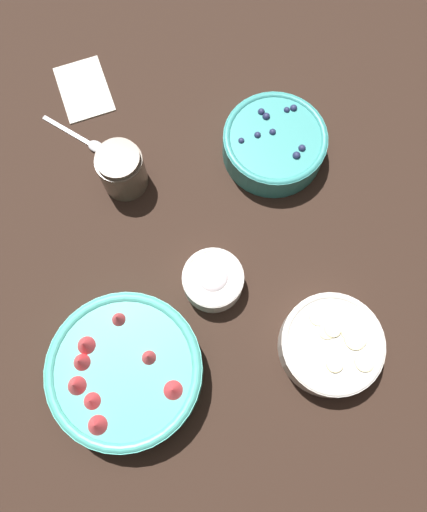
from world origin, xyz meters
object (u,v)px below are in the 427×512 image
Objects in this scene: bowl_blueberries at (274,143)px; bowl_strawberries at (125,371)px; bowl_cream at (213,280)px; bowl_bananas at (331,345)px; jar_chocolate at (122,171)px.

bowl_strawberries is at bearing 147.20° from bowl_blueberries.
bowl_blueberries reaches higher than bowl_cream.
bowl_bananas and bowl_cream have the same top height.
bowl_strawberries is 2.63× the size of jar_chocolate.
bowl_bananas is at bearing -132.02° from jar_chocolate.
bowl_strawberries is 1.47× the size of bowl_bananas.
bowl_blueberries is 1.13× the size of bowl_bananas.
bowl_cream is 0.25m from jar_chocolate.
jar_chocolate is at bearing 47.98° from bowl_bananas.
bowl_cream is at bearing 59.19° from bowl_bananas.
bowl_blueberries is at bearing -32.80° from bowl_strawberries.
bowl_cream is (0.14, -0.14, -0.01)m from bowl_strawberries.
bowl_bananas is at bearing -83.90° from bowl_strawberries.
bowl_strawberries is 1.30× the size of bowl_blueberries.
bowl_strawberries reaches higher than bowl_bananas.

